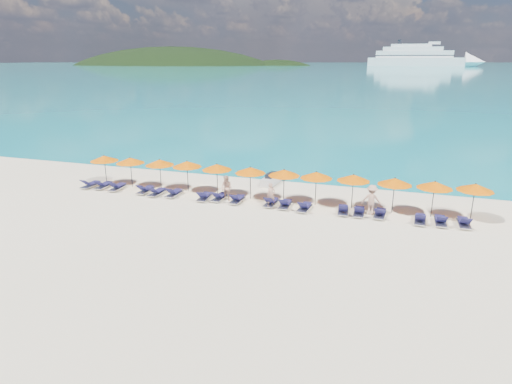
% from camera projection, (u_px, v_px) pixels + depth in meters
% --- Properties ---
extents(ground, '(1400.00, 1400.00, 0.00)m').
position_uv_depth(ground, '(240.00, 227.00, 24.33)').
color(ground, beige).
extents(sea, '(1600.00, 1300.00, 0.01)m').
position_uv_depth(sea, '(394.00, 65.00, 623.63)').
color(sea, '#1FA9B2').
rests_on(sea, ground).
extents(headland_main, '(374.00, 242.00, 126.50)m').
position_uv_depth(headland_main, '(172.00, 93.00, 614.08)').
color(headland_main, black).
rests_on(headland_main, ground).
extents(headland_small, '(162.00, 126.00, 85.50)m').
position_uv_depth(headland_small, '(277.00, 92.00, 587.32)').
color(headland_small, black).
rests_on(headland_small, ground).
extents(cruise_ship, '(133.91, 25.91, 37.10)m').
position_uv_depth(cruise_ship, '(426.00, 58.00, 518.60)').
color(cruise_ship, white).
rests_on(cruise_ship, ground).
extents(jetski, '(1.09, 2.46, 0.85)m').
position_uv_depth(jetski, '(271.00, 180.00, 32.57)').
color(jetski, silver).
rests_on(jetski, ground).
extents(beachgoer_a, '(0.67, 0.65, 1.55)m').
position_uv_depth(beachgoer_a, '(271.00, 195.00, 27.49)').
color(beachgoer_a, tan).
rests_on(beachgoer_a, ground).
extents(beachgoer_b, '(0.93, 0.68, 1.72)m').
position_uv_depth(beachgoer_b, '(226.00, 188.00, 28.65)').
color(beachgoer_b, tan).
rests_on(beachgoer_b, ground).
extents(beachgoer_c, '(1.24, 0.62, 1.88)m').
position_uv_depth(beachgoer_c, '(372.00, 200.00, 26.04)').
color(beachgoer_c, tan).
rests_on(beachgoer_c, ground).
extents(umbrella_0, '(2.10, 2.10, 2.28)m').
position_uv_depth(umbrella_0, '(104.00, 158.00, 32.03)').
color(umbrella_0, black).
rests_on(umbrella_0, ground).
extents(umbrella_1, '(2.10, 2.10, 2.28)m').
position_uv_depth(umbrella_1, '(130.00, 160.00, 31.38)').
color(umbrella_1, black).
rests_on(umbrella_1, ground).
extents(umbrella_2, '(2.10, 2.10, 2.28)m').
position_uv_depth(umbrella_2, '(160.00, 162.00, 30.77)').
color(umbrella_2, black).
rests_on(umbrella_2, ground).
extents(umbrella_3, '(2.10, 2.10, 2.28)m').
position_uv_depth(umbrella_3, '(187.00, 164.00, 30.29)').
color(umbrella_3, black).
rests_on(umbrella_3, ground).
extents(umbrella_4, '(2.10, 2.10, 2.28)m').
position_uv_depth(umbrella_4, '(217.00, 167.00, 29.46)').
color(umbrella_4, black).
rests_on(umbrella_4, ground).
extents(umbrella_5, '(2.10, 2.10, 2.28)m').
position_uv_depth(umbrella_5, '(250.00, 170.00, 28.63)').
color(umbrella_5, black).
rests_on(umbrella_5, ground).
extents(umbrella_6, '(2.10, 2.10, 2.28)m').
position_uv_depth(umbrella_6, '(284.00, 173.00, 28.02)').
color(umbrella_6, black).
rests_on(umbrella_6, ground).
extents(umbrella_7, '(2.10, 2.10, 2.28)m').
position_uv_depth(umbrella_7, '(316.00, 175.00, 27.43)').
color(umbrella_7, black).
rests_on(umbrella_7, ground).
extents(umbrella_8, '(2.10, 2.10, 2.28)m').
position_uv_depth(umbrella_8, '(353.00, 178.00, 26.81)').
color(umbrella_8, black).
rests_on(umbrella_8, ground).
extents(umbrella_9, '(2.10, 2.10, 2.28)m').
position_uv_depth(umbrella_9, '(395.00, 181.00, 26.02)').
color(umbrella_9, black).
rests_on(umbrella_9, ground).
extents(umbrella_10, '(2.10, 2.10, 2.28)m').
position_uv_depth(umbrella_10, '(435.00, 185.00, 25.31)').
color(umbrella_10, black).
rests_on(umbrella_10, ground).
extents(umbrella_11, '(2.10, 2.10, 2.28)m').
position_uv_depth(umbrella_11, '(475.00, 187.00, 24.83)').
color(umbrella_11, black).
rests_on(umbrella_11, ground).
extents(lounger_0, '(0.72, 1.73, 0.66)m').
position_uv_depth(lounger_0, '(91.00, 184.00, 31.74)').
color(lounger_0, silver).
rests_on(lounger_0, ground).
extents(lounger_1, '(0.68, 1.72, 0.66)m').
position_uv_depth(lounger_1, '(104.00, 185.00, 31.55)').
color(lounger_1, silver).
rests_on(lounger_1, ground).
extents(lounger_2, '(0.74, 1.74, 0.66)m').
position_uv_depth(lounger_2, '(117.00, 187.00, 31.15)').
color(lounger_2, silver).
rests_on(lounger_2, ground).
extents(lounger_3, '(0.63, 1.70, 0.66)m').
position_uv_depth(lounger_3, '(145.00, 190.00, 30.47)').
color(lounger_3, silver).
rests_on(lounger_3, ground).
extents(lounger_4, '(0.70, 1.73, 0.66)m').
position_uv_depth(lounger_4, '(157.00, 192.00, 29.93)').
color(lounger_4, silver).
rests_on(lounger_4, ground).
extents(lounger_5, '(0.64, 1.71, 0.66)m').
position_uv_depth(lounger_5, '(174.00, 193.00, 29.73)').
color(lounger_5, silver).
rests_on(lounger_5, ground).
extents(lounger_6, '(0.76, 1.75, 0.66)m').
position_uv_depth(lounger_6, '(204.00, 196.00, 28.96)').
color(lounger_6, silver).
rests_on(lounger_6, ground).
extents(lounger_7, '(0.69, 1.73, 0.66)m').
position_uv_depth(lounger_7, '(219.00, 197.00, 28.89)').
color(lounger_7, silver).
rests_on(lounger_7, ground).
extents(lounger_8, '(0.66, 1.71, 0.66)m').
position_uv_depth(lounger_8, '(237.00, 199.00, 28.43)').
color(lounger_8, silver).
rests_on(lounger_8, ground).
extents(lounger_9, '(0.70, 1.73, 0.66)m').
position_uv_depth(lounger_9, '(271.00, 202.00, 27.82)').
color(lounger_9, silver).
rests_on(lounger_9, ground).
extents(lounger_10, '(0.67, 1.72, 0.66)m').
position_uv_depth(lounger_10, '(285.00, 204.00, 27.47)').
color(lounger_10, silver).
rests_on(lounger_10, ground).
extents(lounger_11, '(0.75, 1.74, 0.66)m').
position_uv_depth(lounger_11, '(305.00, 207.00, 26.93)').
color(lounger_11, silver).
rests_on(lounger_11, ground).
extents(lounger_12, '(0.77, 1.75, 0.66)m').
position_uv_depth(lounger_12, '(343.00, 210.00, 26.41)').
color(lounger_12, silver).
rests_on(lounger_12, ground).
extents(lounger_13, '(0.64, 1.71, 0.66)m').
position_uv_depth(lounger_13, '(359.00, 211.00, 26.13)').
color(lounger_13, silver).
rests_on(lounger_13, ground).
extents(lounger_14, '(0.76, 1.75, 0.66)m').
position_uv_depth(lounger_14, '(380.00, 213.00, 25.82)').
color(lounger_14, silver).
rests_on(lounger_14, ground).
extents(lounger_15, '(0.71, 1.73, 0.66)m').
position_uv_depth(lounger_15, '(420.00, 219.00, 24.89)').
color(lounger_15, silver).
rests_on(lounger_15, ground).
extents(lounger_16, '(0.62, 1.70, 0.66)m').
position_uv_depth(lounger_16, '(441.00, 221.00, 24.65)').
color(lounger_16, silver).
rests_on(lounger_16, ground).
extents(lounger_17, '(0.63, 1.70, 0.66)m').
position_uv_depth(lounger_17, '(464.00, 222.00, 24.38)').
color(lounger_17, silver).
rests_on(lounger_17, ground).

